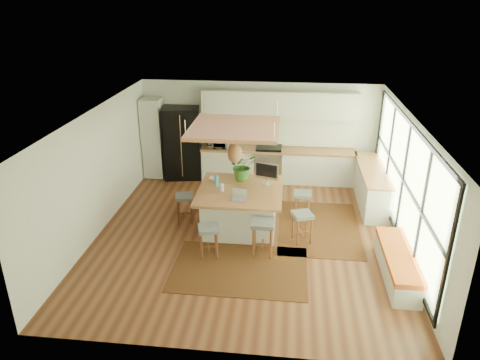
# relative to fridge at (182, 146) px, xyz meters

# --- Properties ---
(floor) EXTENTS (7.00, 7.00, 0.00)m
(floor) POSITION_rel_fridge_xyz_m (2.14, -3.19, -0.93)
(floor) COLOR #4F2616
(floor) RESTS_ON ground
(ceiling) EXTENTS (7.00, 7.00, 0.00)m
(ceiling) POSITION_rel_fridge_xyz_m (2.14, -3.19, 1.78)
(ceiling) COLOR white
(ceiling) RESTS_ON ground
(wall_back) EXTENTS (6.50, 0.00, 6.50)m
(wall_back) POSITION_rel_fridge_xyz_m (2.14, 0.31, 0.42)
(wall_back) COLOR silver
(wall_back) RESTS_ON ground
(wall_front) EXTENTS (6.50, 0.00, 6.50)m
(wall_front) POSITION_rel_fridge_xyz_m (2.14, -6.69, 0.42)
(wall_front) COLOR silver
(wall_front) RESTS_ON ground
(wall_left) EXTENTS (0.00, 7.00, 7.00)m
(wall_left) POSITION_rel_fridge_xyz_m (-1.11, -3.19, 0.42)
(wall_left) COLOR silver
(wall_left) RESTS_ON ground
(wall_right) EXTENTS (0.00, 7.00, 7.00)m
(wall_right) POSITION_rel_fridge_xyz_m (5.39, -3.19, 0.42)
(wall_right) COLOR silver
(wall_right) RESTS_ON ground
(window_wall) EXTENTS (0.10, 6.20, 2.60)m
(window_wall) POSITION_rel_fridge_xyz_m (5.36, -3.19, 0.47)
(window_wall) COLOR black
(window_wall) RESTS_ON wall_right
(pantry) EXTENTS (0.55, 0.60, 2.25)m
(pantry) POSITION_rel_fridge_xyz_m (-0.81, -0.01, 0.20)
(pantry) COLOR beige
(pantry) RESTS_ON floor
(back_counter_base) EXTENTS (4.20, 0.60, 0.88)m
(back_counter_base) POSITION_rel_fridge_xyz_m (2.69, -0.01, -0.49)
(back_counter_base) COLOR beige
(back_counter_base) RESTS_ON floor
(back_counter_top) EXTENTS (4.24, 0.64, 0.05)m
(back_counter_top) POSITION_rel_fridge_xyz_m (2.69, -0.01, -0.03)
(back_counter_top) COLOR brown
(back_counter_top) RESTS_ON back_counter_base
(backsplash) EXTENTS (4.20, 0.02, 0.80)m
(backsplash) POSITION_rel_fridge_xyz_m (2.69, 0.29, 0.43)
(backsplash) COLOR white
(backsplash) RESTS_ON wall_back
(upper_cabinets) EXTENTS (4.20, 0.34, 0.70)m
(upper_cabinets) POSITION_rel_fridge_xyz_m (2.69, 0.13, 1.22)
(upper_cabinets) COLOR beige
(upper_cabinets) RESTS_ON wall_back
(range) EXTENTS (0.76, 0.62, 1.00)m
(range) POSITION_rel_fridge_xyz_m (2.44, -0.01, -0.43)
(range) COLOR #A5A5AA
(range) RESTS_ON floor
(right_counter_base) EXTENTS (0.60, 2.50, 0.88)m
(right_counter_base) POSITION_rel_fridge_xyz_m (5.07, -1.19, -0.49)
(right_counter_base) COLOR beige
(right_counter_base) RESTS_ON floor
(right_counter_top) EXTENTS (0.64, 2.54, 0.05)m
(right_counter_top) POSITION_rel_fridge_xyz_m (5.07, -1.19, -0.03)
(right_counter_top) COLOR brown
(right_counter_top) RESTS_ON right_counter_base
(window_bench) EXTENTS (0.52, 2.00, 0.50)m
(window_bench) POSITION_rel_fridge_xyz_m (5.09, -4.39, -0.68)
(window_bench) COLOR beige
(window_bench) RESTS_ON floor
(ceiling_panel) EXTENTS (1.86, 1.86, 0.80)m
(ceiling_panel) POSITION_rel_fridge_xyz_m (1.84, -2.79, 1.12)
(ceiling_panel) COLOR brown
(ceiling_panel) RESTS_ON ceiling
(rug_near) EXTENTS (2.60, 1.80, 0.01)m
(rug_near) POSITION_rel_fridge_xyz_m (2.14, -4.50, -0.92)
(rug_near) COLOR black
(rug_near) RESTS_ON floor
(rug_right) EXTENTS (1.80, 2.60, 0.01)m
(rug_right) POSITION_rel_fridge_xyz_m (3.73, -2.67, -0.92)
(rug_right) COLOR black
(rug_right) RESTS_ON floor
(fridge) EXTENTS (1.13, 0.95, 2.03)m
(fridge) POSITION_rel_fridge_xyz_m (0.00, 0.00, 0.00)
(fridge) COLOR black
(fridge) RESTS_ON floor
(island) EXTENTS (1.85, 1.85, 0.93)m
(island) POSITION_rel_fridge_xyz_m (1.96, -2.82, -0.46)
(island) COLOR brown
(island) RESTS_ON floor
(stool_near_left) EXTENTS (0.49, 0.49, 0.67)m
(stool_near_left) POSITION_rel_fridge_xyz_m (1.47, -4.11, -0.57)
(stool_near_left) COLOR #505459
(stool_near_left) RESTS_ON floor
(stool_near_right) EXTENTS (0.45, 0.45, 0.76)m
(stool_near_right) POSITION_rel_fridge_xyz_m (2.54, -3.93, -0.57)
(stool_near_right) COLOR #505459
(stool_near_right) RESTS_ON floor
(stool_right_front) EXTENTS (0.51, 0.51, 0.67)m
(stool_right_front) POSITION_rel_fridge_xyz_m (3.33, -3.31, -0.57)
(stool_right_front) COLOR #505459
(stool_right_front) RESTS_ON floor
(stool_right_back) EXTENTS (0.42, 0.42, 0.67)m
(stool_right_back) POSITION_rel_fridge_xyz_m (3.35, -2.26, -0.57)
(stool_right_back) COLOR #505459
(stool_right_back) RESTS_ON floor
(stool_left_side) EXTENTS (0.47, 0.47, 0.67)m
(stool_left_side) POSITION_rel_fridge_xyz_m (0.66, -2.70, -0.57)
(stool_left_side) COLOR #505459
(stool_left_side) RESTS_ON floor
(laptop) EXTENTS (0.33, 0.35, 0.23)m
(laptop) POSITION_rel_fridge_xyz_m (1.99, -3.37, 0.12)
(laptop) COLOR #A5A5AA
(laptop) RESTS_ON island
(monitor) EXTENTS (0.59, 0.35, 0.51)m
(monitor) POSITION_rel_fridge_xyz_m (2.51, -2.47, 0.26)
(monitor) COLOR #A5A5AA
(monitor) RESTS_ON island
(microwave) EXTENTS (0.61, 0.38, 0.39)m
(microwave) POSITION_rel_fridge_xyz_m (1.04, -0.00, 0.20)
(microwave) COLOR #A5A5AA
(microwave) RESTS_ON back_counter_top
(island_plant) EXTENTS (0.89, 0.91, 0.53)m
(island_plant) POSITION_rel_fridge_xyz_m (1.94, -2.25, 0.27)
(island_plant) COLOR #1E4C19
(island_plant) RESTS_ON island
(island_bowl) EXTENTS (0.29, 0.29, 0.05)m
(island_bowl) POSITION_rel_fridge_xyz_m (1.31, -2.36, 0.03)
(island_bowl) COLOR silver
(island_bowl) RESTS_ON island
(island_bottle_0) EXTENTS (0.07, 0.07, 0.19)m
(island_bottle_0) POSITION_rel_fridge_xyz_m (1.41, -2.72, 0.10)
(island_bottle_0) COLOR #2F8FBE
(island_bottle_0) RESTS_ON island
(island_bottle_1) EXTENTS (0.07, 0.07, 0.19)m
(island_bottle_1) POSITION_rel_fridge_xyz_m (1.56, -2.97, 0.10)
(island_bottle_1) COLOR silver
(island_bottle_1) RESTS_ON island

